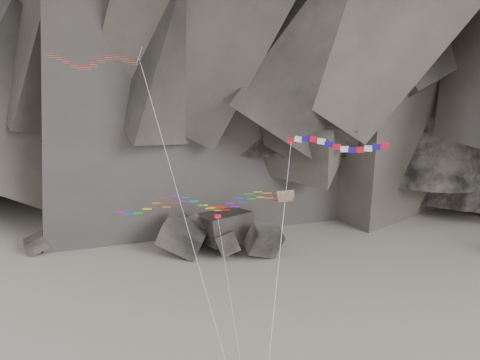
# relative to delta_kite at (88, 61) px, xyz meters

# --- Properties ---
(boulder_field) EXTENTS (78.38, 13.71, 6.67)m
(boulder_field) POSITION_rel_delta_kite_xyz_m (4.62, 34.52, -29.96)
(boulder_field) COLOR #47423F
(boulder_field) RESTS_ON ground
(delta_kite) EXTENTS (17.78, 9.54, 31.51)m
(delta_kite) POSITION_rel_delta_kite_xyz_m (0.00, 0.00, 0.00)
(delta_kite) COLOR red
(delta_kite) RESTS_ON ground
(banner_kite) EXTENTS (10.11, 13.42, 23.76)m
(banner_kite) POSITION_rel_delta_kite_xyz_m (19.76, 2.77, -7.24)
(banner_kite) COLOR red
(banner_kite) RESTS_ON ground
(parafoil_kite) EXTENTS (15.43, 10.31, 19.69)m
(parafoil_kite) POSITION_rel_delta_kite_xyz_m (8.13, 0.41, -11.67)
(parafoil_kite) COLOR #E6B40C
(parafoil_kite) RESTS_ON ground
(pennant_kite) EXTENTS (4.18, 8.82, 17.82)m
(pennant_kite) POSITION_rel_delta_kite_xyz_m (10.89, -2.19, -16.61)
(pennant_kite) COLOR red
(pennant_kite) RESTS_ON ground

